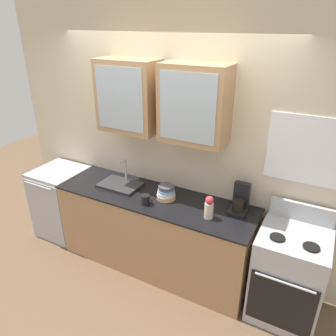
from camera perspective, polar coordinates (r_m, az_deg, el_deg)
ground_plane at (r=3.94m, az=-2.31°, el=-16.56°), size 10.00×10.00×0.00m
back_wall_unit at (r=3.41m, az=0.11°, el=6.16°), size 4.06×0.43×2.81m
counter at (r=3.65m, az=-2.43°, el=-11.25°), size 2.19×0.65×0.90m
stove_range at (r=3.32m, az=20.50°, el=-17.40°), size 0.60×0.63×1.08m
sink_faucet at (r=3.65m, az=-8.47°, el=-2.86°), size 0.46×0.31×0.28m
bowl_stack at (r=3.34m, az=-0.34°, el=-4.40°), size 0.20×0.20×0.15m
vase at (r=3.04m, az=7.30°, el=-6.97°), size 0.09×0.09×0.23m
cup_near_sink at (r=3.26m, az=-4.01°, el=-5.61°), size 0.13×0.09×0.10m
dishwasher at (r=4.41m, az=-18.25°, el=-5.71°), size 0.58×0.63×0.90m
coffee_maker at (r=3.19m, az=12.66°, el=-5.77°), size 0.17×0.20×0.29m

